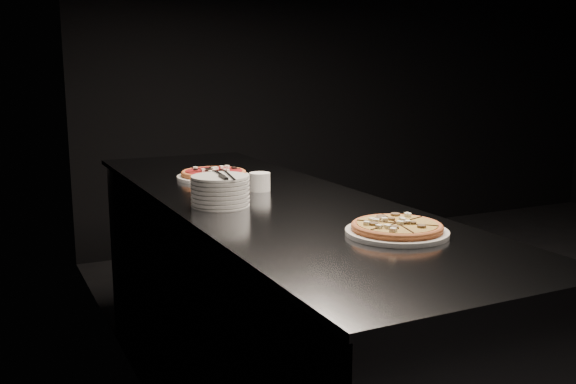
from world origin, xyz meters
name	(u,v)px	position (x,y,z in m)	size (l,w,h in m)	color
wall_left	(160,63)	(-2.50, 0.00, 1.40)	(0.02, 5.00, 2.80)	black
wall_back	(374,66)	(0.00, 2.50, 1.40)	(5.00, 0.02, 2.80)	black
counter	(264,313)	(-2.13, 0.00, 0.46)	(0.74, 2.44, 0.92)	slate
pizza_mushroom	(397,228)	(-2.02, -0.69, 0.94)	(0.32, 0.32, 0.03)	white
pizza_tomato	(214,174)	(-2.17, 0.43, 0.94)	(0.31, 0.31, 0.04)	white
plate_stack	(220,191)	(-2.33, -0.09, 0.97)	(0.20, 0.20, 0.10)	white
cutlery	(224,175)	(-2.32, -0.11, 1.03)	(0.09, 0.21, 0.01)	#B1B4B8
ramekin	(260,181)	(-2.10, 0.09, 0.96)	(0.08, 0.08, 0.07)	silver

